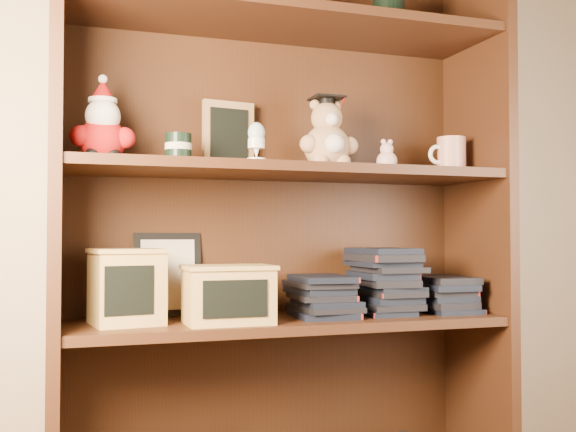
% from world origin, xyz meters
% --- Properties ---
extents(bookcase, '(1.20, 0.35, 1.60)m').
position_xyz_m(bookcase, '(-0.17, 1.36, 0.78)').
color(bookcase, '#3D2011').
rests_on(bookcase, ground).
extents(shelf_lower, '(1.14, 0.33, 0.02)m').
position_xyz_m(shelf_lower, '(-0.17, 1.30, 0.54)').
color(shelf_lower, '#3D2011').
rests_on(shelf_lower, ground).
extents(shelf_upper, '(1.14, 0.33, 0.02)m').
position_xyz_m(shelf_upper, '(-0.17, 1.30, 0.94)').
color(shelf_upper, '#3D2011').
rests_on(shelf_upper, ground).
extents(santa_plush, '(0.16, 0.11, 0.22)m').
position_xyz_m(santa_plush, '(-0.65, 1.30, 1.03)').
color(santa_plush, '#A50F0F').
rests_on(santa_plush, shelf_upper).
extents(teachers_tin, '(0.07, 0.07, 0.08)m').
position_xyz_m(teachers_tin, '(-0.46, 1.30, 0.99)').
color(teachers_tin, black).
rests_on(teachers_tin, shelf_upper).
extents(chalkboard_plaque, '(0.15, 0.09, 0.19)m').
position_xyz_m(chalkboard_plaque, '(-0.31, 1.42, 1.04)').
color(chalkboard_plaque, '#9E7547').
rests_on(chalkboard_plaque, shelf_upper).
extents(egg_cup, '(0.05, 0.05, 0.10)m').
position_xyz_m(egg_cup, '(-0.28, 1.23, 1.01)').
color(egg_cup, white).
rests_on(egg_cup, shelf_upper).
extents(grad_teddy_bear, '(0.17, 0.14, 0.20)m').
position_xyz_m(grad_teddy_bear, '(-0.06, 1.30, 1.03)').
color(grad_teddy_bear, tan).
rests_on(grad_teddy_bear, shelf_upper).
extents(pink_figurine, '(0.06, 0.06, 0.09)m').
position_xyz_m(pink_figurine, '(0.12, 1.31, 0.98)').
color(pink_figurine, beige).
rests_on(pink_figurine, shelf_upper).
extents(teacher_mug, '(0.12, 0.08, 0.10)m').
position_xyz_m(teacher_mug, '(0.33, 1.30, 1.00)').
color(teacher_mug, silver).
rests_on(teacher_mug, shelf_upper).
extents(certificate_frame, '(0.18, 0.05, 0.23)m').
position_xyz_m(certificate_frame, '(-0.47, 1.44, 0.66)').
color(certificate_frame, black).
rests_on(certificate_frame, shelf_lower).
extents(treats_box, '(0.19, 0.19, 0.18)m').
position_xyz_m(treats_box, '(-0.59, 1.30, 0.64)').
color(treats_box, tan).
rests_on(treats_box, shelf_lower).
extents(pencils_box, '(0.22, 0.16, 0.14)m').
position_xyz_m(pencils_box, '(-0.35, 1.24, 0.62)').
color(pencils_box, tan).
rests_on(pencils_box, shelf_lower).
extents(book_stack_left, '(0.14, 0.20, 0.11)m').
position_xyz_m(book_stack_left, '(-0.07, 1.30, 0.61)').
color(book_stack_left, black).
rests_on(book_stack_left, shelf_lower).
extents(book_stack_mid, '(0.14, 0.20, 0.18)m').
position_xyz_m(book_stack_mid, '(0.11, 1.30, 0.64)').
color(book_stack_mid, black).
rests_on(book_stack_mid, shelf_lower).
extents(book_stack_right, '(0.14, 0.20, 0.10)m').
position_xyz_m(book_stack_right, '(0.30, 1.30, 0.60)').
color(book_stack_right, black).
rests_on(book_stack_right, shelf_lower).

